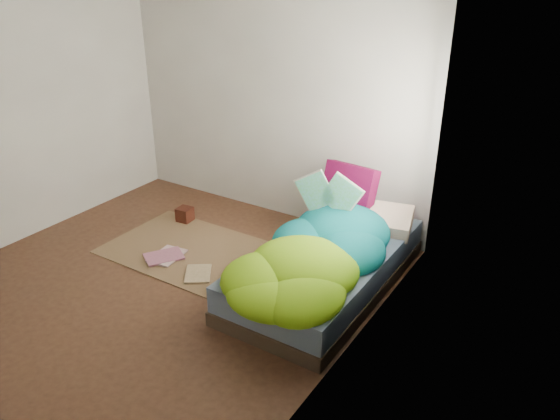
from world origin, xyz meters
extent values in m
cube|color=#412619|center=(0.00, 0.00, 0.00)|extent=(3.50, 3.50, 0.00)
cube|color=beige|center=(0.00, 1.75, 1.30)|extent=(3.50, 0.04, 2.60)
cube|color=beige|center=(-1.75, 0.00, 1.30)|extent=(0.04, 3.50, 2.60)
cube|color=beige|center=(1.75, 0.00, 1.30)|extent=(0.04, 3.50, 2.60)
cube|color=silver|center=(1.74, 0.90, 1.40)|extent=(0.01, 1.00, 1.20)
cube|color=#3E2C22|center=(1.22, 0.72, 0.06)|extent=(1.00, 2.00, 0.12)
cube|color=slate|center=(1.22, 0.72, 0.23)|extent=(0.98, 1.96, 0.22)
cube|color=brown|center=(-0.15, 0.55, 0.01)|extent=(1.60, 1.10, 0.01)
cube|color=white|center=(1.38, 1.36, 0.41)|extent=(0.72, 0.54, 0.15)
cube|color=#4A042B|center=(1.06, 1.43, 0.59)|extent=(0.51, 0.20, 0.50)
cube|color=#340E0C|center=(-0.63, 1.01, 0.09)|extent=(0.16, 0.16, 0.15)
imported|color=beige|center=(-0.37, 0.30, 0.02)|extent=(0.29, 0.37, 0.03)
imported|color=#AF657E|center=(-0.37, 0.36, 0.03)|extent=(0.40, 0.42, 0.03)
imported|color=tan|center=(0.11, 0.17, 0.02)|extent=(0.36, 0.38, 0.02)
camera|label=1|loc=(3.04, -2.85, 2.59)|focal=35.00mm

